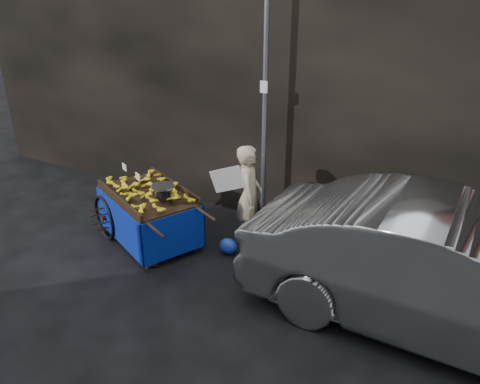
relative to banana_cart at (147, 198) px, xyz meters
The scene contains 7 objects.
ground 1.32m from the banana_cart, ahead, with size 80.00×80.00×0.00m, color black.
building_wall 3.48m from the banana_cart, 60.61° to the left, with size 13.50×2.00×5.00m.
street_pole 2.29m from the banana_cart, 43.69° to the left, with size 0.12×0.10×4.00m.
banana_cart is the anchor object (origin of this frame).
vendor 1.61m from the banana_cart, 26.72° to the left, with size 0.88×0.71×1.64m.
plastic_bag 1.50m from the banana_cart, 10.85° to the left, with size 0.28×0.23×0.26m, color blue.
parked_car 4.46m from the banana_cart, ahead, with size 1.69×4.85×1.60m, color #B5B8BD.
Camera 1 is at (3.47, -5.10, 3.86)m, focal length 35.00 mm.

